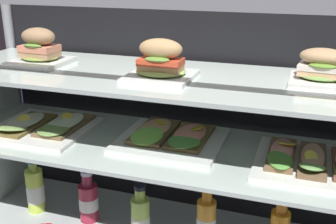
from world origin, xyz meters
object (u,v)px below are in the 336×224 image
Objects in this scene: juice_bottle_front_middle at (89,200)px; juice_bottle_back_right at (140,216)px; plated_roll_sandwich_far_right at (322,69)px; open_sandwich_tray_mid_right at (313,162)px; open_sandwich_tray_near_right_corner at (43,126)px; juice_bottle_back_center at (35,190)px; plated_roll_sandwich_near_right_corner at (161,64)px; open_sandwich_tray_left_of_center at (170,137)px; plated_roll_sandwich_near_left_corner at (40,50)px; juice_bottle_front_right_end at (206,223)px.

juice_bottle_back_right is (0.22, -0.02, -0.01)m from juice_bottle_front_middle.
plated_roll_sandwich_far_right is 0.51× the size of open_sandwich_tray_mid_right.
plated_roll_sandwich_far_right is 0.51× the size of open_sandwich_tray_near_right_corner.
juice_bottle_back_center reaches higher than juice_bottle_front_middle.
plated_roll_sandwich_near_right_corner is 0.65m from juice_bottle_front_middle.
open_sandwich_tray_near_right_corner is at bearing 176.85° from plated_roll_sandwich_near_right_corner.
open_sandwich_tray_left_of_center is (0.00, 0.07, -0.26)m from plated_roll_sandwich_near_right_corner.
open_sandwich_tray_mid_right reaches higher than juice_bottle_back_center.
juice_bottle_back_center reaches higher than juice_bottle_back_right.
plated_roll_sandwich_near_right_corner is 0.57× the size of open_sandwich_tray_near_right_corner.
plated_roll_sandwich_near_left_corner reaches higher than juice_bottle_front_middle.
plated_roll_sandwich_near_right_corner reaches higher than juice_bottle_front_middle.
juice_bottle_front_middle is 0.22m from juice_bottle_back_right.
juice_bottle_front_right_end is at bearing -2.72° from juice_bottle_front_middle.
juice_bottle_front_middle is 0.85× the size of juice_bottle_front_right_end.
juice_bottle_front_right_end is (0.60, -0.01, -0.55)m from plated_roll_sandwich_near_left_corner.
plated_roll_sandwich_near_left_corner is 0.91m from plated_roll_sandwich_far_right.
plated_roll_sandwich_near_left_corner is at bearing -177.07° from plated_roll_sandwich_far_right.
plated_roll_sandwich_far_right reaches higher than open_sandwich_tray_near_right_corner.
juice_bottle_front_right_end is (0.15, 0.04, -0.54)m from plated_roll_sandwich_near_right_corner.
juice_bottle_back_right is at bearing -2.12° from juice_bottle_back_center.
open_sandwich_tray_left_of_center is (0.46, 0.05, 0.00)m from open_sandwich_tray_near_right_corner.
open_sandwich_tray_mid_right is (0.91, -0.01, -0.27)m from plated_roll_sandwich_near_left_corner.
open_sandwich_tray_left_of_center is 1.56× the size of juice_bottle_back_center.
open_sandwich_tray_left_of_center is 0.32m from juice_bottle_front_right_end.
plated_roll_sandwich_near_right_corner is at bearing -176.02° from open_sandwich_tray_mid_right.
open_sandwich_tray_near_right_corner is 1.40× the size of juice_bottle_front_right_end.
open_sandwich_tray_left_of_center is 1.65× the size of juice_bottle_front_middle.
open_sandwich_tray_mid_right reaches higher than juice_bottle_front_right_end.
open_sandwich_tray_left_of_center reaches higher than juice_bottle_front_right_end.
plated_roll_sandwich_near_right_corner reaches higher than open_sandwich_tray_left_of_center.
plated_roll_sandwich_near_right_corner is 0.57× the size of open_sandwich_tray_mid_right.
juice_bottle_back_center is at bearing 174.21° from plated_roll_sandwich_near_right_corner.
juice_bottle_back_center is 1.09× the size of juice_bottle_back_right.
plated_roll_sandwich_near_right_corner is at bearing -5.82° from plated_roll_sandwich_near_left_corner.
open_sandwich_tray_mid_right is (0.46, 0.03, -0.26)m from plated_roll_sandwich_near_right_corner.
plated_roll_sandwich_near_right_corner reaches higher than plated_roll_sandwich_far_right.
plated_roll_sandwich_near_right_corner is 0.94× the size of juice_bottle_front_middle.
open_sandwich_tray_mid_right reaches higher than juice_bottle_front_middle.
open_sandwich_tray_left_of_center reaches higher than juice_bottle_back_center.
open_sandwich_tray_mid_right is at bearing -84.58° from plated_roll_sandwich_far_right.
juice_bottle_back_center is at bearing -178.05° from juice_bottle_front_middle.
plated_roll_sandwich_near_right_corner reaches higher than juice_bottle_back_right.
plated_roll_sandwich_near_left_corner reaches higher than juice_bottle_back_right.
plated_roll_sandwich_far_right reaches higher than open_sandwich_tray_left_of_center.
juice_bottle_front_right_end is (-0.31, 0.01, -0.28)m from open_sandwich_tray_mid_right.
open_sandwich_tray_mid_right is at bearing -1.33° from juice_bottle_back_center.
juice_bottle_back_right is (-0.09, 0.04, -0.57)m from plated_roll_sandwich_near_right_corner.
juice_bottle_back_right is (0.36, -0.01, -0.57)m from plated_roll_sandwich_near_left_corner.
juice_bottle_back_center is 0.69m from juice_bottle_front_right_end.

